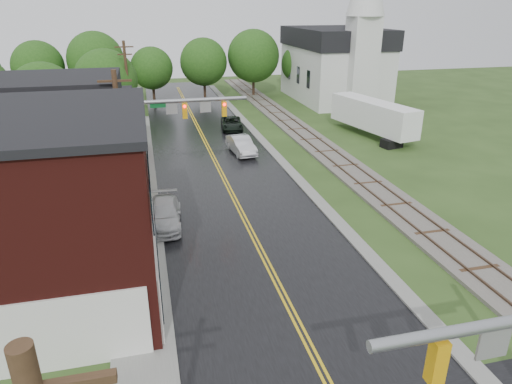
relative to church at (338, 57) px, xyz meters
name	(u,v)px	position (x,y,z in m)	size (l,w,h in m)	color
main_road	(219,169)	(-20.00, -23.74, -5.83)	(10.00, 90.00, 0.02)	black
curb_right	(268,147)	(-14.60, -18.74, -5.83)	(0.80, 70.00, 0.12)	gray
sidewalk_left	(140,201)	(-26.20, -28.74, -5.83)	(2.40, 50.00, 0.12)	gray
yellow_house	(59,156)	(-31.00, -27.74, -2.63)	(8.00, 7.00, 6.40)	tan
darkred_building	(90,134)	(-30.00, -18.74, -3.63)	(7.00, 6.00, 4.40)	#3F0F0C
church	(338,57)	(0.00, 0.00, 0.00)	(10.40, 18.40, 20.00)	silver
railroad	(315,143)	(-10.00, -18.74, -5.73)	(3.20, 80.00, 0.30)	#59544C
traffic_signal_far	(174,119)	(-23.47, -26.74, -0.86)	(7.34, 0.43, 7.20)	gray
utility_pole_b	(122,146)	(-26.80, -31.74, -1.11)	(1.80, 0.28, 9.00)	#382616
utility_pole_c	(128,85)	(-26.80, -9.74, -1.11)	(1.80, 0.28, 9.00)	#382616
tree_left_c	(46,98)	(-33.85, -13.84, -1.32)	(6.00, 6.00, 7.65)	black
tree_left_e	(108,82)	(-28.85, -7.84, -1.02)	(6.40, 6.40, 8.16)	black
suv_dark	(232,124)	(-16.64, -11.64, -5.19)	(2.13, 4.62, 1.28)	black
sedan_silver	(241,145)	(-17.40, -20.02, -5.08)	(1.60, 4.59, 1.51)	silver
pickup_white	(164,214)	(-24.80, -32.83, -5.14)	(1.95, 4.81, 1.39)	silver
semi_trailer	(373,115)	(-3.56, -17.58, -3.72)	(4.52, 11.07, 3.51)	black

